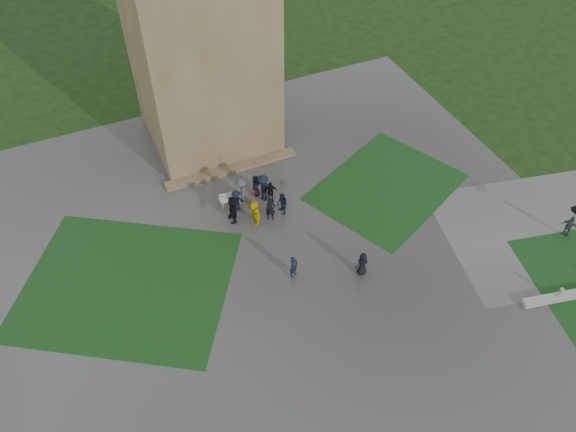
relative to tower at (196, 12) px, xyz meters
name	(u,v)px	position (x,y,z in m)	size (l,w,h in m)	color
ground	(299,288)	(0.00, -15.00, -9.00)	(120.00, 120.00, 0.00)	black
plaza	(284,261)	(0.00, -13.00, -8.99)	(34.00, 34.00, 0.02)	#383735
lawn_inset_left	(127,284)	(-8.50, -11.00, -8.97)	(11.00, 9.00, 0.01)	#123413
lawn_inset_right	(386,187)	(8.50, -10.00, -8.97)	(9.00, 7.00, 0.01)	#123413
tower	(196,12)	(0.00, 0.00, 0.00)	(8.00, 8.00, 18.00)	brown
tower_plinth	(232,169)	(0.00, -4.40, -8.87)	(9.00, 0.80, 0.22)	brown
bench	(231,199)	(-1.13, -7.38, -8.56)	(1.44, 0.57, 0.81)	silver
visitor_cluster	(255,195)	(0.09, -8.47, -7.77)	(4.07, 3.46, 2.63)	black
pedestrian_mid	(294,267)	(0.09, -14.11, -8.24)	(0.54, 0.35, 1.48)	black
pedestrian_near	(362,264)	(3.59, -15.48, -8.21)	(0.75, 0.51, 1.53)	black
pedestrian_path	(572,222)	(15.95, -17.93, -7.81)	(0.87, 1.02, 2.29)	#424247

